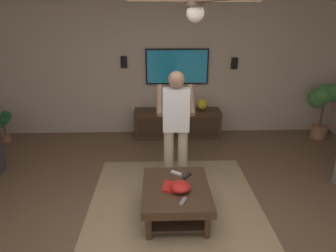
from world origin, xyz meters
The scene contains 18 objects.
ground_plane centered at (0.00, 0.00, 0.00)m, with size 8.45×8.45×0.00m, color brown.
wall_back_tv centered at (3.22, 0.00, 1.37)m, with size 0.10×7.24×2.75m, color #BCA893.
area_rug centered at (0.49, -0.08, 0.01)m, with size 2.51×2.20×0.01m, color #9E8460.
coffee_table centered at (0.29, -0.08, 0.30)m, with size 1.00×0.80×0.40m.
media_console centered at (2.89, -0.25, 0.28)m, with size 0.45×1.70×0.55m.
tv centered at (3.13, -0.25, 1.37)m, with size 0.05×1.22×0.69m.
person_standing centered at (1.13, -0.12, 0.93)m, with size 0.54×0.54×1.64m.
potted_plant_tall centered at (2.73, -3.05, 0.75)m, with size 0.45×0.56×1.09m.
potted_plant_short centered at (2.71, 3.05, 0.40)m, with size 0.27×0.29×0.63m.
bowl centered at (0.21, -0.12, 0.46)m, with size 0.25×0.25×0.11m, color red.
remote_white centered at (0.61, -0.10, 0.41)m, with size 0.15×0.04×0.02m, color white.
remote_black centered at (0.54, -0.23, 0.41)m, with size 0.15×0.04×0.02m, color black.
remote_grey centered at (-0.02, -0.13, 0.41)m, with size 0.15×0.04×0.02m, color slate.
book centered at (0.28, 0.00, 0.42)m, with size 0.22×0.16×0.04m, color red.
vase_round centered at (2.91, -0.75, 0.66)m, with size 0.22×0.22×0.22m, color gold.
wall_speaker_left centered at (3.14, -1.38, 1.42)m, with size 0.06×0.12×0.22m, color black.
wall_speaker_right centered at (3.14, 0.77, 1.46)m, with size 0.06×0.12×0.22m, color black.
ceiling_fan centered at (0.01, -0.22, 2.42)m, with size 1.18×1.20×0.46m.
Camera 1 is at (-2.89, 0.13, 2.35)m, focal length 32.96 mm.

